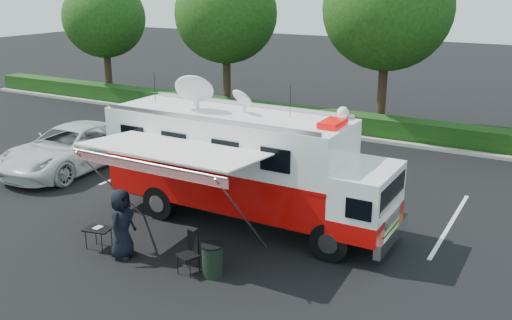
{
  "coord_description": "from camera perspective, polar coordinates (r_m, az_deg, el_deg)",
  "views": [
    {
      "loc": [
        8.27,
        -14.06,
        7.16
      ],
      "look_at": [
        0.0,
        0.5,
        1.9
      ],
      "focal_mm": 40.0,
      "sensor_mm": 36.0,
      "label": 1
    }
  ],
  "objects": [
    {
      "name": "folding_chair",
      "position": [
        14.84,
        -6.55,
        -8.87
      ],
      "size": [
        0.64,
        0.68,
        1.03
      ],
      "color": "black",
      "rests_on": "ground_plane"
    },
    {
      "name": "person",
      "position": [
        16.15,
        -13.04,
        -9.37
      ],
      "size": [
        0.78,
        1.04,
        1.94
      ],
      "primitive_type": "imported",
      "rotation": [
        0.0,
        0.0,
        1.75
      ],
      "color": "black",
      "rests_on": "ground_plane"
    },
    {
      "name": "command_truck",
      "position": [
        17.19,
        -1.05,
        -0.51
      ],
      "size": [
        9.06,
        2.49,
        4.35
      ],
      "color": "black",
      "rests_on": "ground_plane"
    },
    {
      "name": "white_suv",
      "position": [
        23.97,
        -17.81,
        -0.8
      ],
      "size": [
        3.14,
        6.31,
        1.72
      ],
      "primitive_type": "imported",
      "rotation": [
        0.0,
        0.0,
        0.05
      ],
      "color": "silver",
      "rests_on": "ground_plane"
    },
    {
      "name": "back_border",
      "position": [
        27.97,
        15.12,
        12.44
      ],
      "size": [
        60.0,
        6.14,
        8.87
      ],
      "color": "#9E998E",
      "rests_on": "ground_plane"
    },
    {
      "name": "ground_plane",
      "position": [
        17.81,
        -0.8,
        -6.26
      ],
      "size": [
        120.0,
        120.0,
        0.0
      ],
      "primitive_type": "plane",
      "color": "black",
      "rests_on": "ground"
    },
    {
      "name": "awning",
      "position": [
        15.31,
        -8.64,
        0.7
      ],
      "size": [
        4.95,
        2.56,
        2.99
      ],
      "color": "silver",
      "rests_on": "ground_plane"
    },
    {
      "name": "trash_bin",
      "position": [
        14.65,
        -4.37,
        -9.93
      ],
      "size": [
        0.58,
        0.58,
        0.87
      ],
      "color": "black",
      "rests_on": "ground_plane"
    },
    {
      "name": "stall_lines",
      "position": [
        20.47,
        2.24,
        -3.03
      ],
      "size": [
        24.12,
        5.5,
        0.01
      ],
      "color": "silver",
      "rests_on": "ground_plane"
    },
    {
      "name": "folding_table",
      "position": [
        16.51,
        -15.53,
        -6.75
      ],
      "size": [
        0.83,
        0.66,
        0.63
      ],
      "color": "black",
      "rests_on": "ground_plane"
    }
  ]
}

